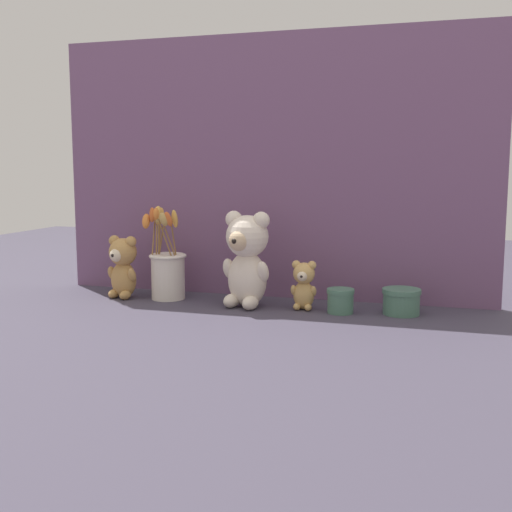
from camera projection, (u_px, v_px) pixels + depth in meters
The scene contains 8 objects.
ground_plane at pixel (254, 307), 1.84m from camera, with size 4.00×4.00×0.00m, color #3D3847.
backdrop_wall at pixel (270, 168), 1.94m from camera, with size 1.35×0.02×0.79m.
teddy_bear_large at pixel (247, 257), 1.82m from camera, with size 0.15×0.14×0.27m.
teddy_bear_medium at pixel (123, 266), 1.96m from camera, with size 0.11×0.10×0.19m.
teddy_bear_small at pixel (304, 284), 1.80m from camera, with size 0.07×0.07×0.14m.
flower_vase at pixel (167, 268), 1.94m from camera, with size 0.13×0.13×0.28m.
decorative_tin_tall at pixel (401, 301), 1.74m from camera, with size 0.10×0.10×0.07m.
decorative_tin_short at pixel (340, 301), 1.76m from camera, with size 0.08×0.08×0.07m.
Camera 1 is at (0.52, -1.72, 0.40)m, focal length 45.00 mm.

